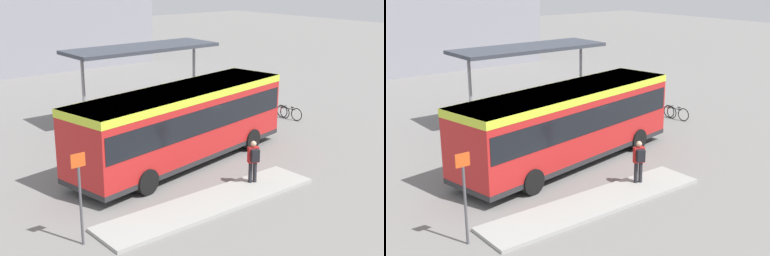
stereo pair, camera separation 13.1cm
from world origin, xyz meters
TOP-DOWN VIEW (x-y plane):
  - ground_plane at (0.00, 0.00)m, footprint 120.00×120.00m
  - curb_island at (-1.76, -3.84)m, footprint 8.50×1.80m
  - city_bus at (0.01, 0.00)m, footprint 10.73×4.36m
  - pedestrian_waiting at (0.53, -3.56)m, footprint 0.48×0.51m
  - bicycle_black at (8.56, 1.68)m, footprint 0.48×1.62m
  - bicycle_red at (8.53, 2.40)m, footprint 0.48×1.54m
  - station_shelter at (2.52, 6.56)m, footprint 8.12×2.79m
  - potted_planter_near_shelter at (3.20, 3.82)m, footprint 0.69×0.69m
  - platform_sign at (-6.46, -3.57)m, footprint 0.44×0.08m

SIDE VIEW (x-z plane):
  - ground_plane at x=0.00m, z-range 0.00..0.00m
  - curb_island at x=-1.76m, z-range 0.00..0.12m
  - bicycle_red at x=8.53m, z-range 0.00..0.67m
  - bicycle_black at x=8.56m, z-range 0.00..0.70m
  - potted_planter_near_shelter at x=3.20m, z-range 0.03..1.17m
  - pedestrian_waiting at x=0.53m, z-range 0.24..1.84m
  - platform_sign at x=-6.46m, z-range 0.16..2.96m
  - city_bus at x=0.01m, z-range 0.27..3.37m
  - station_shelter at x=2.52m, z-range 1.77..5.65m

